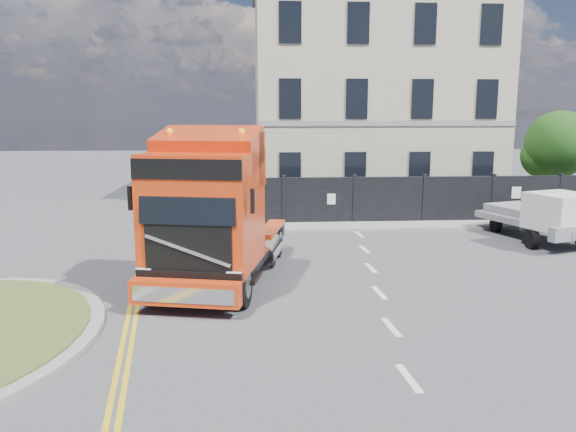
{
  "coord_description": "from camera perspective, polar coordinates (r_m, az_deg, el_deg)",
  "views": [
    {
      "loc": [
        -0.37,
        -14.28,
        4.59
      ],
      "look_at": [
        0.66,
        1.12,
        1.8
      ],
      "focal_mm": 35.0,
      "sensor_mm": 36.0,
      "label": 1
    }
  ],
  "objects": [
    {
      "name": "ground",
      "position": [
        15.0,
        -2.24,
        -7.58
      ],
      "size": [
        120.0,
        120.0,
        0.0
      ],
      "primitive_type": "plane",
      "color": "#424244",
      "rests_on": "ground"
    },
    {
      "name": "hoarding_fence",
      "position": [
        24.55,
        12.61,
        1.59
      ],
      "size": [
        18.8,
        0.25,
        2.0
      ],
      "color": "black",
      "rests_on": "ground"
    },
    {
      "name": "georgian_building",
      "position": [
        31.45,
        8.06,
        12.31
      ],
      "size": [
        12.3,
        10.3,
        12.8
      ],
      "color": "#B4AC8F",
      "rests_on": "ground"
    },
    {
      "name": "tree",
      "position": [
        30.26,
        25.53,
        6.34
      ],
      "size": [
        3.2,
        3.2,
        4.8
      ],
      "color": "#382619",
      "rests_on": "ground"
    },
    {
      "name": "pavement_far",
      "position": [
        23.7,
        11.85,
        -0.99
      ],
      "size": [
        20.0,
        1.6,
        0.12
      ],
      "primitive_type": "cube",
      "color": "gray",
      "rests_on": "ground"
    },
    {
      "name": "truck",
      "position": [
        14.99,
        -7.74,
        -0.33
      ],
      "size": [
        3.97,
        7.32,
        4.16
      ],
      "rotation": [
        0.0,
        0.0,
        -0.21
      ],
      "color": "black",
      "rests_on": "ground"
    },
    {
      "name": "flatbed_pickup",
      "position": [
        21.99,
        25.15,
        -0.02
      ],
      "size": [
        3.26,
        5.07,
        1.93
      ],
      "rotation": [
        0.0,
        0.0,
        0.34
      ],
      "color": "slate",
      "rests_on": "ground"
    }
  ]
}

